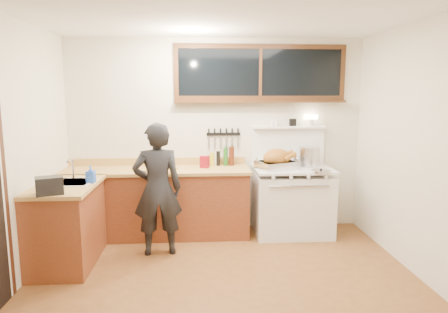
{
  "coord_description": "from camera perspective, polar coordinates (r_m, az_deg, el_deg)",
  "views": [
    {
      "loc": [
        -0.25,
        -3.7,
        1.88
      ],
      "look_at": [
        0.05,
        0.85,
        1.15
      ],
      "focal_mm": 32.0,
      "sensor_mm": 36.0,
      "label": 1
    }
  ],
  "objects": [
    {
      "name": "ground_plane",
      "position": [
        4.16,
        0.09,
        -17.9
      ],
      "size": [
        4.0,
        3.5,
        0.02
      ],
      "primitive_type": "cube",
      "color": "brown"
    },
    {
      "name": "room_shell",
      "position": [
        3.72,
        0.1,
        5.55
      ],
      "size": [
        4.1,
        3.6,
        2.65
      ],
      "color": "beige",
      "rests_on": "ground"
    },
    {
      "name": "counter_back",
      "position": [
        5.37,
        -9.57,
        -6.42
      ],
      "size": [
        2.44,
        0.64,
        1.0
      ],
      "color": "#632C16",
      "rests_on": "ground"
    },
    {
      "name": "counter_left",
      "position": [
        4.78,
        -21.5,
        -8.94
      ],
      "size": [
        0.64,
        1.09,
        0.9
      ],
      "color": "#632C16",
      "rests_on": "ground"
    },
    {
      "name": "sink_unit",
      "position": [
        4.74,
        -21.28,
        -4.12
      ],
      "size": [
        0.5,
        0.45,
        0.37
      ],
      "color": "white",
      "rests_on": "counter_left"
    },
    {
      "name": "vintage_stove",
      "position": [
        5.45,
        9.68,
        -6.07
      ],
      "size": [
        1.02,
        0.74,
        1.58
      ],
      "color": "white",
      "rests_on": "ground"
    },
    {
      "name": "back_window",
      "position": [
        5.49,
        5.23,
        10.97
      ],
      "size": [
        2.32,
        0.13,
        0.77
      ],
      "color": "black",
      "rests_on": "room_shell"
    },
    {
      "name": "knife_strip",
      "position": [
        5.47,
        -0.09,
        3.11
      ],
      "size": [
        0.46,
        0.03,
        0.28
      ],
      "color": "black",
      "rests_on": "room_shell"
    },
    {
      "name": "man",
      "position": [
        4.69,
        -9.47,
        -4.64
      ],
      "size": [
        0.61,
        0.44,
        1.55
      ],
      "color": "black",
      "rests_on": "ground"
    },
    {
      "name": "soap_bottle",
      "position": [
        4.62,
        -18.51,
        -2.42
      ],
      "size": [
        0.1,
        0.1,
        0.19
      ],
      "color": "blue",
      "rests_on": "counter_left"
    },
    {
      "name": "toaster",
      "position": [
        4.25,
        -23.69,
        -3.83
      ],
      "size": [
        0.3,
        0.25,
        0.17
      ],
      "color": "black",
      "rests_on": "counter_left"
    },
    {
      "name": "cutting_board",
      "position": [
        5.18,
        -9.26,
        -1.33
      ],
      "size": [
        0.5,
        0.42,
        0.14
      ],
      "color": "#B78D48",
      "rests_on": "counter_back"
    },
    {
      "name": "roast_turkey",
      "position": [
        5.24,
        7.63,
        -0.6
      ],
      "size": [
        0.59,
        0.52,
        0.26
      ],
      "color": "silver",
      "rests_on": "vintage_stove"
    },
    {
      "name": "stockpot",
      "position": [
        5.47,
        12.01,
        -0.02
      ],
      "size": [
        0.37,
        0.37,
        0.27
      ],
      "color": "silver",
      "rests_on": "vintage_stove"
    },
    {
      "name": "saucepan",
      "position": [
        5.6,
        10.57,
        -0.57
      ],
      "size": [
        0.18,
        0.28,
        0.11
      ],
      "color": "silver",
      "rests_on": "vintage_stove"
    },
    {
      "name": "pot_lid",
      "position": [
        5.14,
        13.66,
        -2.02
      ],
      "size": [
        0.28,
        0.28,
        0.04
      ],
      "color": "silver",
      "rests_on": "vintage_stove"
    },
    {
      "name": "coffee_tin",
      "position": [
        5.27,
        -2.78,
        -0.77
      ],
      "size": [
        0.13,
        0.12,
        0.16
      ],
      "color": "maroon",
      "rests_on": "counter_back"
    },
    {
      "name": "pitcher",
      "position": [
        5.46,
        -1.11,
        -0.38
      ],
      "size": [
        0.09,
        0.09,
        0.16
      ],
      "color": "white",
      "rests_on": "counter_back"
    },
    {
      "name": "bottle_cluster",
      "position": [
        5.41,
        -0.02,
        -0.1
      ],
      "size": [
        0.33,
        0.07,
        0.26
      ],
      "color": "black",
      "rests_on": "counter_back"
    }
  ]
}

